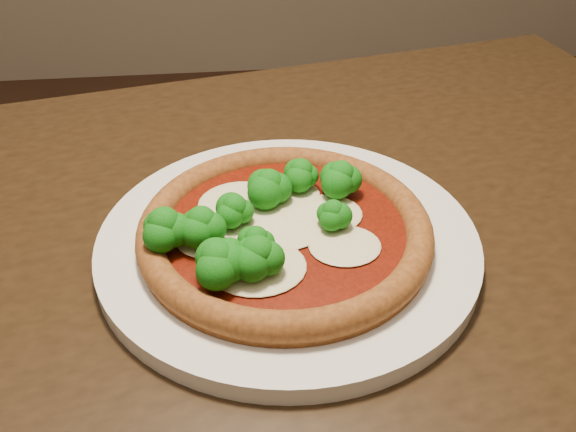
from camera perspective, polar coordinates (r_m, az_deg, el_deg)
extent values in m
cube|color=black|center=(0.65, -3.90, -2.18)|extent=(1.30, 0.93, 0.04)
cylinder|color=black|center=(1.30, 16.87, -2.44)|extent=(0.06, 0.06, 0.71)
cylinder|color=silver|center=(0.60, 0.00, -2.36)|extent=(0.36, 0.36, 0.02)
cylinder|color=brown|center=(0.59, -0.27, -1.69)|extent=(0.26, 0.26, 0.01)
torus|color=brown|center=(0.58, -0.27, -1.16)|extent=(0.27, 0.27, 0.03)
cylinder|color=#641104|center=(0.58, -0.27, -1.12)|extent=(0.22, 0.22, 0.00)
ellipsoid|color=beige|center=(0.60, 3.36, 0.21)|extent=(0.07, 0.06, 0.01)
ellipsoid|color=beige|center=(0.62, 0.01, 1.91)|extent=(0.06, 0.06, 0.00)
ellipsoid|color=beige|center=(0.61, -4.18, 1.15)|extent=(0.08, 0.07, 0.01)
ellipsoid|color=beige|center=(0.56, 5.07, -2.63)|extent=(0.06, 0.06, 0.01)
ellipsoid|color=beige|center=(0.54, -2.71, -4.53)|extent=(0.08, 0.07, 0.01)
ellipsoid|color=beige|center=(0.57, -7.02, -2.05)|extent=(0.06, 0.05, 0.00)
ellipsoid|color=beige|center=(0.59, -0.77, -0.54)|extent=(0.09, 0.09, 0.01)
ellipsoid|color=#178C16|center=(0.55, -10.92, -0.84)|extent=(0.05, 0.05, 0.04)
ellipsoid|color=#178C16|center=(0.57, 4.03, 0.32)|extent=(0.04, 0.04, 0.03)
ellipsoid|color=#178C16|center=(0.52, -2.70, -3.40)|extent=(0.05, 0.05, 0.04)
ellipsoid|color=#178C16|center=(0.57, -4.77, 0.68)|extent=(0.04, 0.04, 0.03)
ellipsoid|color=#178C16|center=(0.52, -5.20, -3.36)|extent=(0.04, 0.04, 0.03)
ellipsoid|color=#178C16|center=(0.51, -6.25, -3.90)|extent=(0.05, 0.05, 0.04)
ellipsoid|color=#178C16|center=(0.54, -2.85, -2.12)|extent=(0.04, 0.04, 0.03)
ellipsoid|color=#178C16|center=(0.60, -1.68, 2.77)|extent=(0.05, 0.05, 0.04)
ellipsoid|color=#178C16|center=(0.62, 1.18, 3.92)|extent=(0.04, 0.04, 0.03)
ellipsoid|color=#178C16|center=(0.55, -7.69, -0.62)|extent=(0.05, 0.05, 0.04)
ellipsoid|color=#178C16|center=(0.61, 4.74, 3.56)|extent=(0.04, 0.04, 0.04)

